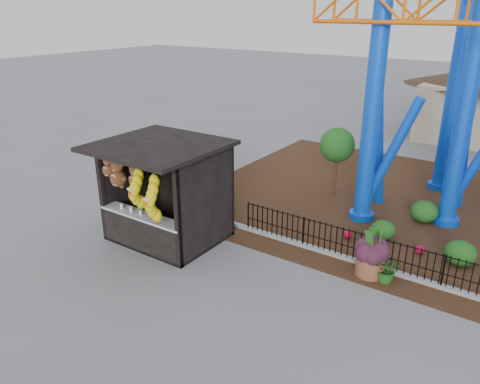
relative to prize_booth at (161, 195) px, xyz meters
The scene contains 9 objects.
ground 3.48m from the prize_booth, 16.94° to the right, with size 120.00×120.00×0.00m, color slate.
mulch_bed 10.07m from the prize_booth, 45.36° to the left, with size 18.00×12.00×0.02m, color #331E11.
curb 7.45m from the prize_booth, 16.61° to the left, with size 18.00×0.18×0.12m, color gray.
prize_booth is the anchor object (origin of this frame).
picket_fence 8.23m from the prize_booth, 14.80° to the left, with size 12.20×0.06×1.00m, color black, non-canonical shape.
terracotta_planter 6.38m from the prize_booth, 15.76° to the left, with size 0.79×0.79×0.64m, color brown.
planter_foliage 6.29m from the prize_booth, 15.76° to the left, with size 0.70×0.70×0.64m, color #351524.
potted_plant 6.82m from the prize_booth, 13.79° to the left, with size 0.71×0.61×0.79m, color #294D16.
landscaping 8.78m from the prize_booth, 32.41° to the left, with size 8.06×3.36×0.72m.
Camera 1 is at (6.40, -8.48, 6.82)m, focal length 35.00 mm.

